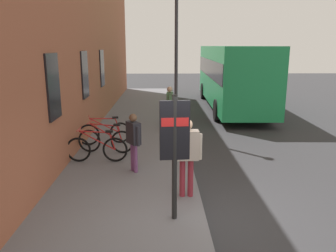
% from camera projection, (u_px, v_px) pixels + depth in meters
% --- Properties ---
extents(ground, '(60.00, 60.00, 0.00)m').
position_uv_depth(ground, '(210.00, 137.00, 12.67)').
color(ground, '#2D2D30').
extents(sidewalk_pavement, '(24.00, 3.50, 0.12)m').
position_uv_depth(sidewalk_pavement, '(141.00, 124.00, 14.54)').
color(sidewalk_pavement, slate).
rests_on(sidewalk_pavement, ground).
extents(station_facade, '(22.00, 0.65, 9.93)m').
position_uv_depth(station_facade, '(92.00, 8.00, 14.32)').
color(station_facade, '#9E563D').
rests_on(station_facade, ground).
extents(bicycle_under_window, '(0.48, 1.77, 0.97)m').
position_uv_depth(bicycle_under_window, '(97.00, 149.00, 9.56)').
color(bicycle_under_window, black).
rests_on(bicycle_under_window, sidewalk_pavement).
extents(bicycle_mid_rack, '(0.48, 1.76, 0.97)m').
position_uv_depth(bicycle_mid_rack, '(106.00, 140.00, 10.39)').
color(bicycle_mid_rack, black).
rests_on(bicycle_mid_rack, sidewalk_pavement).
extents(bicycle_beside_lamp, '(0.59, 1.73, 0.97)m').
position_uv_depth(bicycle_beside_lamp, '(105.00, 133.00, 11.31)').
color(bicycle_beside_lamp, black).
rests_on(bicycle_beside_lamp, sidewalk_pavement).
extents(transit_info_sign, '(0.13, 0.55, 2.40)m').
position_uv_depth(transit_info_sign, '(175.00, 138.00, 6.12)').
color(transit_info_sign, black).
rests_on(transit_info_sign, sidewalk_pavement).
extents(city_bus, '(10.57, 2.88, 3.35)m').
position_uv_depth(city_bus, '(232.00, 73.00, 18.25)').
color(city_bus, '#1E8C4C').
rests_on(city_bus, ground).
extents(pedestrian_crossing_street, '(0.26, 0.66, 1.74)m').
position_uv_depth(pedestrian_crossing_street, '(187.00, 150.00, 7.20)').
color(pedestrian_crossing_street, maroon).
rests_on(pedestrian_crossing_street, sidewalk_pavement).
extents(pedestrian_near_bus, '(0.63, 0.27, 1.67)m').
position_uv_depth(pedestrian_near_bus, '(170.00, 103.00, 13.50)').
color(pedestrian_near_bus, '#4C724C').
rests_on(pedestrian_near_bus, sidewalk_pavement).
extents(pedestrian_by_facade, '(0.52, 0.42, 1.56)m').
position_uv_depth(pedestrian_by_facade, '(134.00, 137.00, 8.71)').
color(pedestrian_by_facade, '#723F72').
rests_on(pedestrian_by_facade, sidewalk_pavement).
extents(street_lamp, '(0.28, 0.28, 5.54)m').
position_uv_depth(street_lamp, '(176.00, 45.00, 12.07)').
color(street_lamp, '#333338').
rests_on(street_lamp, sidewalk_pavement).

